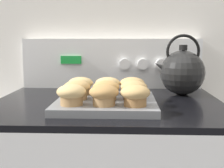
% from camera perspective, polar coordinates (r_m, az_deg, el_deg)
% --- Properties ---
extents(wall_back, '(8.00, 0.05, 2.40)m').
position_cam_1_polar(wall_back, '(1.37, 0.04, 11.93)').
color(wall_back, white).
rests_on(wall_back, ground_plane).
extents(control_panel, '(0.74, 0.07, 0.21)m').
position_cam_1_polar(control_panel, '(1.32, 0.03, 3.79)').
color(control_panel, white).
rests_on(control_panel, stove_range).
extents(muffin_pan, '(0.30, 0.30, 0.02)m').
position_cam_1_polar(muffin_pan, '(0.96, -1.28, -3.49)').
color(muffin_pan, slate).
rests_on(muffin_pan, stove_range).
extents(muffin_r0_c0, '(0.08, 0.08, 0.06)m').
position_cam_1_polar(muffin_r0_c0, '(0.88, -7.42, -1.85)').
color(muffin_r0_c0, '#A37A4C').
rests_on(muffin_r0_c0, muffin_pan).
extents(muffin_r0_c1, '(0.08, 0.08, 0.06)m').
position_cam_1_polar(muffin_r0_c1, '(0.87, -1.57, -1.93)').
color(muffin_r0_c1, '#A37A4C').
rests_on(muffin_r0_c1, muffin_pan).
extents(muffin_r0_c2, '(0.08, 0.08, 0.06)m').
position_cam_1_polar(muffin_r0_c2, '(0.86, 4.27, -1.99)').
color(muffin_r0_c2, olive).
rests_on(muffin_r0_c2, muffin_pan).
extents(muffin_r1_c0, '(0.08, 0.08, 0.06)m').
position_cam_1_polar(muffin_r1_c0, '(0.96, -6.45, -0.98)').
color(muffin_r1_c0, tan).
rests_on(muffin_r1_c0, muffin_pan).
extents(muffin_r1_c1, '(0.08, 0.08, 0.06)m').
position_cam_1_polar(muffin_r1_c1, '(0.96, -1.39, -0.98)').
color(muffin_r1_c1, '#A37A4C').
rests_on(muffin_r1_c1, muffin_pan).
extents(muffin_r1_c2, '(0.08, 0.08, 0.06)m').
position_cam_1_polar(muffin_r1_c2, '(0.95, 4.02, -1.02)').
color(muffin_r1_c2, '#A37A4C').
rests_on(muffin_r1_c2, muffin_pan).
extents(muffin_r2_c0, '(0.08, 0.08, 0.06)m').
position_cam_1_polar(muffin_r2_c0, '(1.05, -5.75, -0.21)').
color(muffin_r2_c0, '#A37A4C').
rests_on(muffin_r2_c0, muffin_pan).
extents(muffin_r2_c1, '(0.08, 0.08, 0.06)m').
position_cam_1_polar(muffin_r2_c1, '(1.04, -0.83, -0.23)').
color(muffin_r2_c1, tan).
rests_on(muffin_r2_c1, muffin_pan).
extents(muffin_r2_c2, '(0.08, 0.08, 0.06)m').
position_cam_1_polar(muffin_r2_c2, '(1.04, 3.70, -0.24)').
color(muffin_r2_c2, tan).
rests_on(muffin_r2_c2, muffin_pan).
extents(tea_kettle, '(0.19, 0.16, 0.22)m').
position_cam_1_polar(tea_kettle, '(1.18, 12.70, 2.20)').
color(tea_kettle, black).
rests_on(tea_kettle, stove_range).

